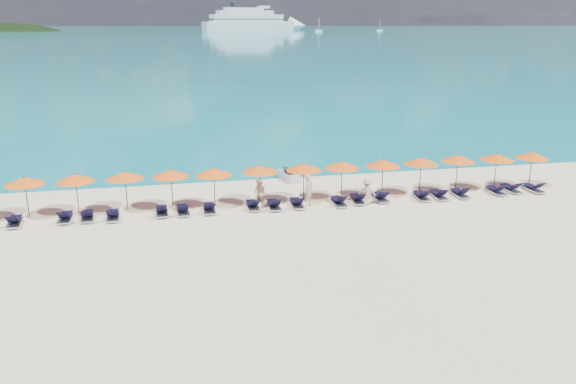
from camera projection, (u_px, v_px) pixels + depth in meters
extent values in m
plane|color=beige|center=(300.00, 232.00, 28.10)|extent=(1400.00, 1400.00, 0.00)
cube|color=#1FA9B2|center=(173.00, 29.00, 645.91)|extent=(1600.00, 1300.00, 0.01)
ellipsoid|color=black|center=(15.00, 70.00, 533.56)|extent=(162.00, 126.00, 85.50)
cube|color=white|center=(249.00, 26.00, 575.25)|extent=(96.00, 40.38, 8.61)
cone|color=white|center=(298.00, 26.00, 599.21)|extent=(23.08, 23.08, 18.94)
cube|color=white|center=(247.00, 18.00, 572.24)|extent=(77.02, 33.14, 6.89)
cube|color=white|center=(245.00, 13.00, 570.00)|extent=(60.08, 27.20, 4.30)
cube|color=white|center=(244.00, 9.00, 568.26)|extent=(41.10, 19.96, 3.01)
cube|color=black|center=(247.00, 19.00, 572.62)|extent=(77.98, 33.54, 0.77)
cube|color=black|center=(247.00, 16.00, 571.74)|extent=(76.06, 32.74, 0.77)
cylinder|color=black|center=(232.00, 5.00, 562.24)|extent=(3.79, 3.79, 4.74)
cube|color=white|center=(319.00, 31.00, 501.29)|extent=(6.47, 2.16, 1.72)
cylinder|color=white|center=(319.00, 24.00, 499.65)|extent=(0.39, 0.39, 10.78)
cube|color=white|center=(380.00, 30.00, 532.66)|extent=(5.68, 1.89, 1.51)
cylinder|color=white|center=(380.00, 25.00, 531.21)|extent=(0.34, 0.34, 9.46)
cube|color=#B8B1CD|center=(288.00, 176.00, 37.20)|extent=(1.20, 2.17, 0.47)
cube|color=black|center=(290.00, 172.00, 36.95)|extent=(0.61, 0.93, 0.30)
cylinder|color=black|center=(285.00, 167.00, 37.51)|extent=(0.47, 0.15, 0.05)
imported|color=tan|center=(308.00, 190.00, 31.82)|extent=(0.80, 0.78, 1.85)
imported|color=tan|center=(260.00, 194.00, 31.45)|extent=(0.93, 0.88, 1.67)
imported|color=tan|center=(367.00, 192.00, 32.06)|extent=(1.10, 0.75, 1.56)
cylinder|color=black|center=(27.00, 197.00, 29.96)|extent=(0.05, 0.05, 2.20)
cone|color=#ED5811|center=(24.00, 181.00, 29.69)|extent=(2.10, 2.10, 0.42)
sphere|color=black|center=(24.00, 177.00, 29.63)|extent=(0.08, 0.08, 0.08)
cylinder|color=black|center=(77.00, 194.00, 30.49)|extent=(0.05, 0.05, 2.20)
cone|color=#ED5811|center=(75.00, 178.00, 30.22)|extent=(2.10, 2.10, 0.42)
sphere|color=black|center=(75.00, 174.00, 30.16)|extent=(0.08, 0.08, 0.08)
cylinder|color=black|center=(126.00, 191.00, 31.03)|extent=(0.05, 0.05, 2.20)
cone|color=#ED5811|center=(125.00, 175.00, 30.76)|extent=(2.10, 2.10, 0.42)
sphere|color=black|center=(124.00, 171.00, 30.69)|extent=(0.08, 0.08, 0.08)
cylinder|color=black|center=(172.00, 189.00, 31.46)|extent=(0.05, 0.05, 2.20)
cone|color=#ED5811|center=(171.00, 173.00, 31.19)|extent=(2.10, 2.10, 0.42)
sphere|color=black|center=(171.00, 169.00, 31.13)|extent=(0.08, 0.08, 0.08)
cylinder|color=black|center=(214.00, 187.00, 31.74)|extent=(0.05, 0.05, 2.20)
cone|color=#ED5811|center=(214.00, 172.00, 31.47)|extent=(2.10, 2.10, 0.42)
sphere|color=black|center=(214.00, 168.00, 31.40)|extent=(0.08, 0.08, 0.08)
cylinder|color=black|center=(260.00, 184.00, 32.38)|extent=(0.05, 0.05, 2.20)
cone|color=#ED5811|center=(260.00, 169.00, 32.10)|extent=(2.10, 2.10, 0.42)
sphere|color=black|center=(260.00, 165.00, 32.04)|extent=(0.08, 0.08, 0.08)
cylinder|color=black|center=(304.00, 182.00, 32.78)|extent=(0.05, 0.05, 2.20)
cone|color=#ED5811|center=(304.00, 167.00, 32.51)|extent=(2.10, 2.10, 0.42)
sphere|color=black|center=(304.00, 163.00, 32.45)|extent=(0.08, 0.08, 0.08)
cylinder|color=black|center=(342.00, 180.00, 33.24)|extent=(0.05, 0.05, 2.20)
cone|color=#ED5811|center=(342.00, 165.00, 32.97)|extent=(2.10, 2.10, 0.42)
sphere|color=black|center=(342.00, 161.00, 32.90)|extent=(0.08, 0.08, 0.08)
cylinder|color=black|center=(382.00, 178.00, 33.66)|extent=(0.05, 0.05, 2.20)
cone|color=#ED5811|center=(383.00, 163.00, 33.39)|extent=(2.10, 2.10, 0.42)
sphere|color=black|center=(383.00, 159.00, 33.33)|extent=(0.08, 0.08, 0.08)
cylinder|color=black|center=(420.00, 176.00, 34.13)|extent=(0.05, 0.05, 2.20)
cone|color=#ED5811|center=(421.00, 161.00, 33.86)|extent=(2.10, 2.10, 0.42)
sphere|color=black|center=(422.00, 157.00, 33.79)|extent=(0.08, 0.08, 0.08)
cylinder|color=black|center=(457.00, 173.00, 34.79)|extent=(0.05, 0.05, 2.20)
cone|color=#ED5811|center=(458.00, 158.00, 34.52)|extent=(2.10, 2.10, 0.42)
sphere|color=black|center=(458.00, 155.00, 34.45)|extent=(0.08, 0.08, 0.08)
cylinder|color=black|center=(495.00, 171.00, 35.14)|extent=(0.05, 0.05, 2.20)
cone|color=#ED5811|center=(497.00, 157.00, 34.87)|extent=(2.10, 2.10, 0.42)
sphere|color=black|center=(497.00, 153.00, 34.80)|extent=(0.08, 0.08, 0.08)
cylinder|color=black|center=(531.00, 169.00, 35.60)|extent=(0.05, 0.05, 2.20)
cone|color=#ED5811|center=(533.00, 155.00, 35.33)|extent=(2.10, 2.10, 0.42)
sphere|color=black|center=(533.00, 152.00, 35.26)|extent=(0.08, 0.08, 0.08)
cube|color=silver|center=(15.00, 223.00, 28.97)|extent=(0.76, 1.75, 0.06)
cube|color=black|center=(15.00, 218.00, 29.16)|extent=(0.64, 1.14, 0.04)
cube|color=black|center=(12.00, 219.00, 28.35)|extent=(0.59, 0.58, 0.43)
cube|color=silver|center=(66.00, 218.00, 29.61)|extent=(0.63, 1.70, 0.06)
cube|color=black|center=(66.00, 214.00, 29.79)|extent=(0.56, 1.10, 0.04)
cube|color=black|center=(63.00, 215.00, 28.97)|extent=(0.55, 0.54, 0.43)
cube|color=silver|center=(87.00, 217.00, 29.79)|extent=(0.77, 1.75, 0.06)
cube|color=black|center=(87.00, 213.00, 29.98)|extent=(0.64, 1.14, 0.04)
cube|color=black|center=(86.00, 213.00, 29.17)|extent=(0.60, 0.58, 0.43)
cube|color=silver|center=(113.00, 217.00, 29.90)|extent=(0.67, 1.72, 0.06)
cube|color=black|center=(113.00, 212.00, 30.08)|extent=(0.59, 1.12, 0.04)
cube|color=black|center=(112.00, 213.00, 29.27)|extent=(0.57, 0.55, 0.43)
cube|color=silver|center=(162.00, 212.00, 30.56)|extent=(0.70, 1.73, 0.06)
cube|color=black|center=(162.00, 208.00, 30.75)|extent=(0.60, 1.12, 0.04)
cube|color=black|center=(162.00, 208.00, 29.93)|extent=(0.57, 0.56, 0.43)
cube|color=silver|center=(183.00, 211.00, 30.73)|extent=(0.72, 1.74, 0.06)
cube|color=black|center=(182.00, 207.00, 30.91)|extent=(0.62, 1.13, 0.04)
cube|color=black|center=(183.00, 207.00, 30.10)|extent=(0.58, 0.57, 0.43)
cube|color=silver|center=(209.00, 209.00, 31.01)|extent=(0.62, 1.70, 0.06)
cube|color=black|center=(209.00, 205.00, 31.20)|extent=(0.55, 1.10, 0.04)
cube|color=black|center=(210.00, 206.00, 30.38)|extent=(0.55, 0.54, 0.43)
cube|color=silver|center=(253.00, 206.00, 31.52)|extent=(0.66, 1.71, 0.06)
cube|color=black|center=(252.00, 202.00, 31.70)|extent=(0.58, 1.11, 0.04)
cube|color=black|center=(254.00, 202.00, 30.89)|extent=(0.56, 0.55, 0.43)
cube|color=silver|center=(274.00, 206.00, 31.57)|extent=(0.62, 1.70, 0.06)
cube|color=black|center=(273.00, 202.00, 31.75)|extent=(0.55, 1.10, 0.04)
cube|color=black|center=(276.00, 202.00, 30.93)|extent=(0.55, 0.54, 0.43)
cube|color=silver|center=(297.00, 204.00, 31.87)|extent=(0.65, 1.71, 0.06)
cube|color=black|center=(296.00, 200.00, 32.06)|extent=(0.57, 1.11, 0.04)
cube|color=black|center=(299.00, 200.00, 31.23)|extent=(0.56, 0.55, 0.43)
cube|color=silver|center=(338.00, 203.00, 32.19)|extent=(0.63, 1.70, 0.06)
cube|color=black|center=(337.00, 199.00, 32.38)|extent=(0.56, 1.10, 0.04)
cube|color=black|center=(342.00, 199.00, 31.56)|extent=(0.55, 0.54, 0.43)
cube|color=silver|center=(357.00, 200.00, 32.59)|extent=(0.73, 1.74, 0.06)
cube|color=black|center=(356.00, 196.00, 32.78)|extent=(0.62, 1.13, 0.04)
cube|color=black|center=(360.00, 196.00, 31.95)|extent=(0.58, 0.57, 0.43)
cube|color=silver|center=(380.00, 198.00, 32.98)|extent=(0.62, 1.70, 0.06)
cube|color=black|center=(378.00, 194.00, 33.17)|extent=(0.55, 1.10, 0.04)
cube|color=black|center=(384.00, 194.00, 32.35)|extent=(0.55, 0.54, 0.43)
cube|color=silver|center=(421.00, 197.00, 33.22)|extent=(0.76, 1.75, 0.06)
cube|color=black|center=(420.00, 193.00, 33.41)|extent=(0.64, 1.14, 0.04)
cube|color=black|center=(425.00, 193.00, 32.58)|extent=(0.59, 0.58, 0.43)
cube|color=silver|center=(439.00, 196.00, 33.39)|extent=(0.71, 1.73, 0.06)
cube|color=black|center=(437.00, 192.00, 33.58)|extent=(0.61, 1.13, 0.04)
cube|color=black|center=(443.00, 192.00, 32.75)|extent=(0.58, 0.57, 0.43)
cube|color=silver|center=(459.00, 194.00, 33.70)|extent=(0.64, 1.71, 0.06)
cube|color=black|center=(458.00, 191.00, 33.89)|extent=(0.56, 1.11, 0.04)
cube|color=black|center=(465.00, 190.00, 33.07)|extent=(0.56, 0.54, 0.43)
cube|color=silver|center=(495.00, 191.00, 34.27)|extent=(0.65, 1.71, 0.06)
cube|color=black|center=(493.00, 188.00, 34.46)|extent=(0.57, 1.11, 0.04)
cube|color=black|center=(501.00, 188.00, 33.64)|extent=(0.56, 0.55, 0.43)
cube|color=silver|center=(510.00, 190.00, 34.65)|extent=(0.74, 1.74, 0.06)
cube|color=black|center=(508.00, 186.00, 34.83)|extent=(0.63, 1.14, 0.04)
cube|color=black|center=(517.00, 186.00, 34.02)|extent=(0.59, 0.57, 0.43)
cube|color=silver|center=(533.00, 189.00, 34.74)|extent=(0.68, 1.72, 0.06)
cube|color=black|center=(531.00, 186.00, 34.92)|extent=(0.59, 1.12, 0.04)
cube|color=black|center=(540.00, 185.00, 34.10)|extent=(0.57, 0.56, 0.43)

